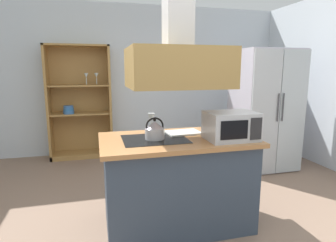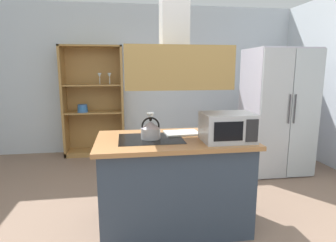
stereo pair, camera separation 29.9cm
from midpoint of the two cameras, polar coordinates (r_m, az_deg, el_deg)
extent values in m
plane|color=#836755|center=(2.84, -3.85, -22.49)|extent=(7.80, 7.80, 0.00)
cube|color=silver|center=(5.36, -10.09, 8.31)|extent=(6.00, 0.12, 2.70)
cube|color=#344152|center=(2.83, -1.28, -12.73)|extent=(1.38, 0.77, 0.86)
cube|color=#AF7644|center=(2.69, -1.32, -3.88)|extent=(1.46, 0.85, 0.04)
cube|color=black|center=(2.64, -5.97, -3.71)|extent=(0.60, 0.47, 0.00)
cube|color=#A88245|center=(2.60, -1.38, 10.79)|extent=(0.90, 0.70, 0.36)
cube|color=silver|center=(4.57, 17.23, 2.20)|extent=(0.90, 0.72, 1.84)
cube|color=#B2B7BC|center=(4.13, 17.29, 1.36)|extent=(0.44, 0.03, 1.80)
cube|color=#B3BDC2|center=(4.39, 22.30, 1.55)|extent=(0.44, 0.03, 1.80)
cylinder|color=#4C4C51|center=(4.20, 19.72, 2.62)|extent=(0.02, 0.02, 0.40)
cylinder|color=#4C4C51|center=(4.24, 20.62, 2.64)|extent=(0.02, 0.02, 0.40)
cube|color=#A67A40|center=(5.20, -24.75, 3.28)|extent=(0.04, 0.40, 1.95)
cube|color=#A67A40|center=(5.12, -13.42, 3.86)|extent=(0.04, 0.40, 1.95)
cube|color=#A67A40|center=(5.12, -19.80, 14.31)|extent=(1.06, 0.40, 0.03)
cube|color=#A67A40|center=(5.32, -18.52, -6.45)|extent=(1.06, 0.40, 0.08)
cube|color=#A67A40|center=(5.32, -18.98, 3.83)|extent=(1.06, 0.02, 1.95)
cube|color=#A67A40|center=(5.16, -19.00, 1.44)|extent=(0.98, 0.36, 0.02)
cube|color=#A67A40|center=(5.11, -19.33, 6.84)|extent=(0.98, 0.36, 0.02)
cylinder|color=#3868A5|center=(5.12, -21.19, 1.66)|extent=(0.18, 0.18, 0.05)
cylinder|color=#2D659E|center=(5.12, -21.23, 2.15)|extent=(0.17, 0.17, 0.05)
cylinder|color=#3463A5|center=(5.11, -21.26, 2.65)|extent=(0.16, 0.16, 0.05)
cylinder|color=silver|center=(5.06, -17.97, 7.71)|extent=(0.01, 0.01, 0.12)
cone|color=silver|center=(5.05, -18.04, 8.84)|extent=(0.07, 0.07, 0.08)
cylinder|color=silver|center=(5.05, -16.03, 7.81)|extent=(0.01, 0.01, 0.12)
cone|color=silver|center=(5.05, -16.09, 8.94)|extent=(0.07, 0.07, 0.08)
cylinder|color=#B8B8BD|center=(2.63, -5.99, -2.61)|extent=(0.18, 0.18, 0.10)
cone|color=#B4B0C3|center=(2.61, -6.03, -0.84)|extent=(0.17, 0.17, 0.06)
sphere|color=black|center=(2.60, -6.05, 0.17)|extent=(0.03, 0.03, 0.03)
torus|color=black|center=(2.61, -6.02, -1.14)|extent=(0.17, 0.02, 0.17)
cube|color=white|center=(2.85, 0.14, -2.41)|extent=(0.36, 0.26, 0.02)
cube|color=#B7BABF|center=(2.63, 9.55, -1.00)|extent=(0.46, 0.34, 0.26)
cube|color=black|center=(2.45, 10.02, -1.86)|extent=(0.26, 0.01, 0.17)
cube|color=#262628|center=(2.54, 14.37, -1.57)|extent=(0.11, 0.01, 0.20)
cylinder|color=silver|center=(2.90, -6.34, -2.40)|extent=(0.06, 0.06, 0.01)
cylinder|color=silver|center=(2.88, -6.36, -1.28)|extent=(0.01, 0.01, 0.11)
cone|color=silver|center=(2.87, -6.41, 0.68)|extent=(0.08, 0.08, 0.09)
cylinder|color=silver|center=(3.00, 6.79, -1.33)|extent=(0.26, 0.26, 0.07)
sphere|color=red|center=(3.00, 7.75, -0.08)|extent=(0.07, 0.07, 0.07)
sphere|color=red|center=(3.02, 6.10, 0.03)|extent=(0.08, 0.08, 0.08)
camera|label=1|loc=(0.15, -92.86, -0.54)|focal=29.87mm
camera|label=2|loc=(0.15, 87.14, 0.54)|focal=29.87mm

